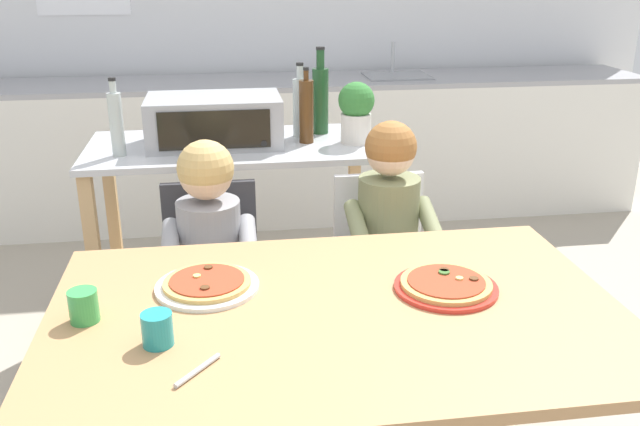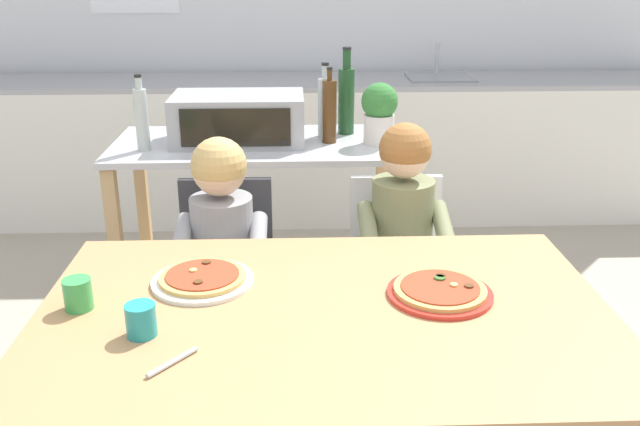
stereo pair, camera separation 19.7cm
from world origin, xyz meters
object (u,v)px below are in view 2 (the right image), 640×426
Objects in this scene: kitchen_island_cart at (260,207)px; toaster_oven at (239,118)px; drinking_cup_green at (78,294)px; dining_chair_left at (227,274)px; bottle_squat_spirits at (346,98)px; dining_table at (325,339)px; bottle_dark_olive_oil at (142,118)px; serving_spoon at (172,362)px; drinking_cup_teal at (141,320)px; pizza_plate_red_rimmed at (440,291)px; child_in_grey_shirt at (221,244)px; dining_chair_right at (397,270)px; potted_herb_plant at (379,111)px; pizza_plate_white at (203,279)px; child_in_olive_shirt at (404,237)px; bottle_brown_beer at (325,106)px; bottle_tall_green_wine at (329,111)px.

kitchen_island_cart is 2.24× the size of toaster_oven.
dining_chair_left is at bearing 68.00° from drinking_cup_green.
bottle_squat_spirits is 0.25× the size of dining_table.
bottle_dark_olive_oil reaches higher than serving_spoon.
drinking_cup_teal is at bearing -165.75° from dining_table.
bottle_squat_spirits is 1.30× the size of pizza_plate_red_rimmed.
pizza_plate_red_rimmed is (0.64, -0.58, 0.10)m from child_in_grey_shirt.
kitchen_island_cart reaches higher than dining_chair_right.
serving_spoon is (0.31, -1.32, -0.26)m from bottle_dark_olive_oil.
bottle_squat_spirits is 0.45× the size of dining_chair_right.
bottle_squat_spirits is 0.92m from dining_chair_left.
potted_herb_plant is at bearing 3.75° from bottle_dark_olive_oil.
potted_herb_plant reaches higher than pizza_plate_white.
pizza_plate_white is at bearing -121.63° from potted_herb_plant.
child_in_grey_shirt is at bearing -168.48° from dining_chair_right.
drinking_cup_green reaches higher than serving_spoon.
child_in_olive_shirt is 0.60m from pizza_plate_red_rimmed.
bottle_squat_spirits is 2.60× the size of serving_spoon.
bottle_squat_spirits is 0.11m from bottle_brown_beer.
bottle_squat_spirits is 1.29m from pizza_plate_white.
bottle_tall_green_wine reaches higher than toaster_oven.
dining_table is 0.43m from serving_spoon.
toaster_oven is at bearing 74.16° from drinking_cup_green.
bottle_brown_beer is 0.21× the size of dining_table.
toaster_oven is at bearing 86.51° from child_in_grey_shirt.
pizza_plate_white is at bearing -111.74° from bottle_tall_green_wine.
bottle_dark_olive_oil is 1.06× the size of pizza_plate_red_rimmed.
bottle_brown_beer reaches higher than drinking_cup_green.
child_in_grey_shirt is at bearing -52.79° from bottle_dark_olive_oil.
toaster_oven is 1.30m from pizza_plate_red_rimmed.
dining_table is (-0.07, -1.17, -0.35)m from bottle_tall_green_wine.
toaster_oven is at bearing 176.37° from bottle_tall_green_wine.
dining_chair_left is at bearing -148.11° from potted_herb_plant.
toaster_oven is at bearing 88.13° from pizza_plate_white.
bottle_tall_green_wine is at bearing 58.54° from drinking_cup_green.
serving_spoon is (0.09, -0.13, -0.03)m from drinking_cup_teal.
dining_chair_left is at bearing 82.82° from drinking_cup_teal.
dining_chair_left reaches higher than pizza_plate_white.
child_in_olive_shirt is (0.04, -0.49, -0.34)m from potted_herb_plant.
bottle_dark_olive_oil is 0.97× the size of bottle_tall_green_wine.
pizza_plate_red_rimmed is (0.53, -1.13, 0.16)m from kitchen_island_cart.
bottle_tall_green_wine is 0.75m from child_in_grey_shirt.
pizza_plate_white is at bearing -109.32° from bottle_brown_beer.
kitchen_island_cart is 3.98× the size of bottle_dark_olive_oil.
bottle_squat_spirits is 1.47× the size of potted_herb_plant.
pizza_plate_red_rimmed is at bearing -64.82° from kitchen_island_cart.
toaster_oven is 0.37m from bottle_tall_green_wine.
toaster_oven is at bearing 118.13° from pizza_plate_red_rimmed.
dining_table is (0.22, -1.19, 0.06)m from kitchen_island_cart.
serving_spoon is (-0.42, -1.41, -0.26)m from bottle_tall_green_wine.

